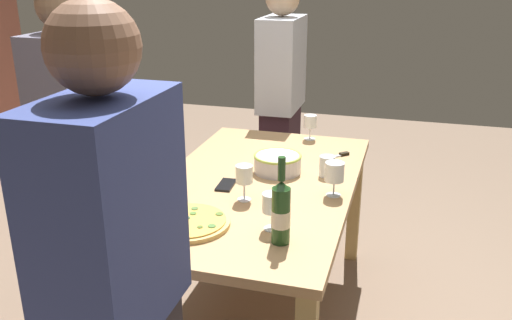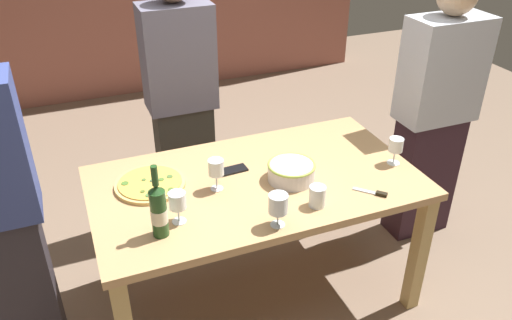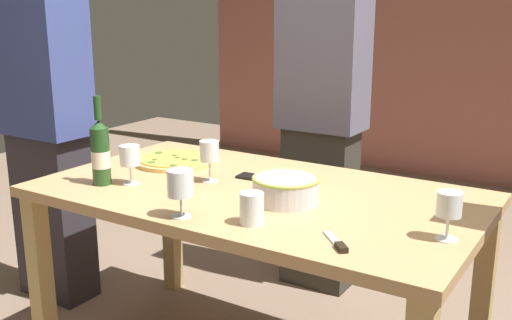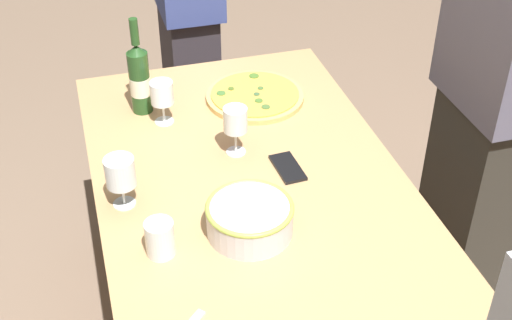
# 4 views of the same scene
# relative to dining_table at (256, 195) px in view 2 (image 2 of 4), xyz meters

# --- Properties ---
(ground_plane) EXTENTS (8.00, 8.00, 0.00)m
(ground_plane) POSITION_rel_dining_table_xyz_m (0.00, 0.00, -0.66)
(ground_plane) COLOR #7E6754
(dining_table) EXTENTS (1.60, 0.90, 0.75)m
(dining_table) POSITION_rel_dining_table_xyz_m (0.00, 0.00, 0.00)
(dining_table) COLOR tan
(dining_table) RESTS_ON ground
(pizza) EXTENTS (0.34, 0.34, 0.03)m
(pizza) POSITION_rel_dining_table_xyz_m (-0.49, 0.14, 0.10)
(pizza) COLOR #DAB162
(pizza) RESTS_ON dining_table
(serving_bowl) EXTENTS (0.23, 0.23, 0.09)m
(serving_bowl) POSITION_rel_dining_table_xyz_m (0.16, -0.06, 0.14)
(serving_bowl) COLOR silver
(serving_bowl) RESTS_ON dining_table
(wine_bottle) EXTENTS (0.07, 0.07, 0.33)m
(wine_bottle) POSITION_rel_dining_table_xyz_m (-0.53, -0.25, 0.22)
(wine_bottle) COLOR #22491F
(wine_bottle) RESTS_ON dining_table
(wine_glass_near_pizza) EXTENTS (0.08, 0.08, 0.15)m
(wine_glass_near_pizza) POSITION_rel_dining_table_xyz_m (-0.05, -0.37, 0.20)
(wine_glass_near_pizza) COLOR white
(wine_glass_near_pizza) RESTS_ON dining_table
(wine_glass_by_bottle) EXTENTS (0.08, 0.08, 0.15)m
(wine_glass_by_bottle) POSITION_rel_dining_table_xyz_m (-0.44, -0.19, 0.20)
(wine_glass_by_bottle) COLOR white
(wine_glass_by_bottle) RESTS_ON dining_table
(wine_glass_far_left) EXTENTS (0.07, 0.07, 0.16)m
(wine_glass_far_left) POSITION_rel_dining_table_xyz_m (-0.20, -0.01, 0.20)
(wine_glass_far_left) COLOR white
(wine_glass_far_left) RESTS_ON dining_table
(wine_glass_far_right) EXTENTS (0.07, 0.07, 0.14)m
(wine_glass_far_right) POSITION_rel_dining_table_xyz_m (0.72, -0.12, 0.19)
(wine_glass_far_right) COLOR white
(wine_glass_far_right) RESTS_ON dining_table
(cup_amber) EXTENTS (0.08, 0.08, 0.10)m
(cup_amber) POSITION_rel_dining_table_xyz_m (0.18, -0.30, 0.14)
(cup_amber) COLOR white
(cup_amber) RESTS_ON dining_table
(cell_phone) EXTENTS (0.15, 0.08, 0.01)m
(cell_phone) POSITION_rel_dining_table_xyz_m (-0.08, 0.12, 0.10)
(cell_phone) COLOR black
(cell_phone) RESTS_ON dining_table
(pizza_knife) EXTENTS (0.13, 0.13, 0.02)m
(pizza_knife) POSITION_rel_dining_table_xyz_m (0.47, -0.32, 0.10)
(pizza_knife) COLOR silver
(pizza_knife) RESTS_ON dining_table
(person_host) EXTENTS (0.45, 0.24, 1.61)m
(person_host) POSITION_rel_dining_table_xyz_m (1.20, 0.17, 0.15)
(person_host) COLOR #301C26
(person_host) RESTS_ON ground
(person_guest_right) EXTENTS (0.40, 0.24, 1.66)m
(person_guest_right) POSITION_rel_dining_table_xyz_m (-0.15, 0.84, 0.19)
(person_guest_right) COLOR #34312A
(person_guest_right) RESTS_ON ground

